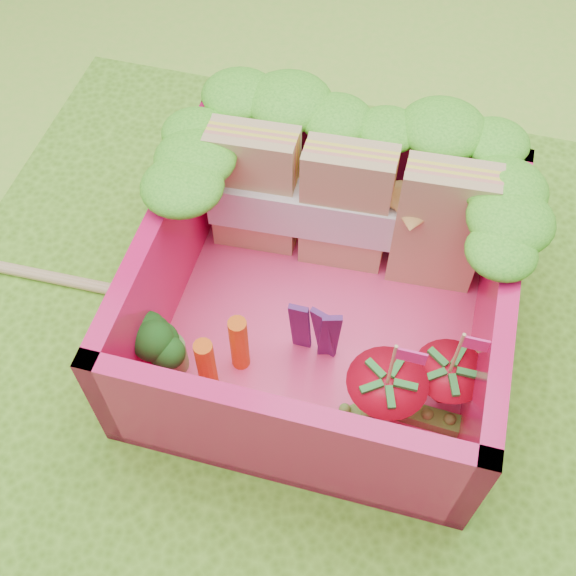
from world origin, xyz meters
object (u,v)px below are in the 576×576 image
(bento_box, at_px, (324,292))
(chopsticks, at_px, (5,268))
(sandwich_stack, at_px, (347,209))
(broccoli, at_px, (167,340))
(strawberry_left, at_px, (383,400))
(strawberry_right, at_px, (444,387))

(bento_box, height_order, chopsticks, bento_box)
(sandwich_stack, relative_size, chopsticks, 0.53)
(sandwich_stack, bearing_deg, chopsticks, -163.17)
(broccoli, distance_m, strawberry_left, 0.80)
(sandwich_stack, height_order, broccoli, sandwich_stack)
(bento_box, distance_m, sandwich_stack, 0.37)
(chopsticks, bearing_deg, strawberry_right, -5.17)
(bento_box, relative_size, strawberry_right, 2.64)
(sandwich_stack, xyz_separation_m, strawberry_left, (0.29, -0.70, -0.15))
(bento_box, xyz_separation_m, strawberry_left, (0.30, -0.34, -0.08))
(chopsticks, bearing_deg, bento_box, 2.30)
(strawberry_right, height_order, chopsticks, strawberry_right)
(sandwich_stack, xyz_separation_m, strawberry_right, (0.49, -0.58, -0.16))
(bento_box, xyz_separation_m, sandwich_stack, (0.01, 0.36, 0.07))
(strawberry_left, bearing_deg, bento_box, 131.37)
(strawberry_right, distance_m, chopsticks, 1.87)
(bento_box, distance_m, broccoli, 0.60)
(broccoli, bearing_deg, strawberry_right, 5.69)
(sandwich_stack, bearing_deg, bento_box, -90.90)
(sandwich_stack, distance_m, strawberry_right, 0.78)
(broccoli, height_order, chopsticks, broccoli)
(sandwich_stack, bearing_deg, strawberry_left, -67.36)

